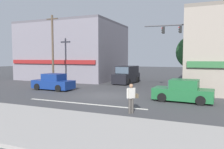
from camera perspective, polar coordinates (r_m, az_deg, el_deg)
The scene contains 12 objects.
ground_plane at distance 18.20m, azimuth -1.98°, elevation -5.49°, with size 120.00×120.00×0.00m, color #3D3D3F.
lane_marking_stripe at distance 15.15m, azimuth -7.56°, elevation -7.53°, with size 9.00×0.24×0.01m, color silver.
sidewalk_curb at distance 11.22m, azimuth -20.78°, elevation -11.62°, with size 40.00×5.00×0.16m, color #9E9993.
building_left_block at distance 33.41m, azimuth -9.79°, elevation 5.89°, with size 13.33×11.04×8.08m.
street_tree at distance 23.86m, azimuth 20.42°, elevation 5.46°, with size 3.44×3.44×5.42m.
utility_pole_near_left at distance 24.69m, azimuth -15.23°, elevation 6.27°, with size 1.40×0.22×7.70m.
utility_pole_far_right at distance 24.79m, azimuth 25.77°, elevation 7.19°, with size 1.40×0.22×8.74m.
traffic_light_mast at distance 19.86m, azimuth 19.43°, elevation 7.18°, with size 4.89×0.41×6.20m.
van_crossing_rightbound at distance 26.76m, azimuth 3.85°, elevation -0.16°, with size 2.31×4.73×2.11m.
sedan_parked_curbside at distance 16.40m, azimuth 18.03°, elevation -4.28°, with size 4.21×2.11×1.58m.
sedan_approaching_near at distance 22.05m, azimuth -15.07°, elevation -2.04°, with size 4.16×2.00×1.58m.
pedestrian_foreground_with_bag at distance 12.33m, azimuth 5.11°, elevation -5.76°, with size 0.58×0.59×1.67m.
Camera 1 is at (7.48, -16.29, 3.12)m, focal length 35.00 mm.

